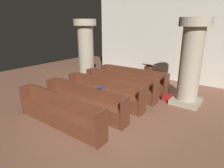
{
  "coord_description": "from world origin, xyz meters",
  "views": [
    {
      "loc": [
        3.12,
        -3.99,
        2.92
      ],
      "look_at": [
        -0.96,
        1.58,
        0.75
      ],
      "focal_mm": 30.86,
      "sensor_mm": 36.0,
      "label": 1
    }
  ],
  "objects_px": {
    "hymn_book": "(101,88)",
    "lectern": "(148,76)",
    "pew_row_0": "(132,78)",
    "pew_row_1": "(120,84)",
    "pillar_aisle_side": "(191,61)",
    "pew_row_4": "(59,110)",
    "pew_row_2": "(104,91)",
    "kneeler_box_red": "(167,97)",
    "pew_row_3": "(84,99)",
    "pillar_far_side": "(86,51)"
  },
  "relations": [
    {
      "from": "pew_row_1",
      "to": "pew_row_0",
      "type": "bearing_deg",
      "value": 90.0
    },
    {
      "from": "pew_row_2",
      "to": "lectern",
      "type": "xyz_separation_m",
      "value": [
        0.28,
        3.1,
        -0.06
      ]
    },
    {
      "from": "pew_row_3",
      "to": "kneeler_box_red",
      "type": "height_order",
      "value": "pew_row_3"
    },
    {
      "from": "hymn_book",
      "to": "lectern",
      "type": "bearing_deg",
      "value": 94.19
    },
    {
      "from": "lectern",
      "to": "pew_row_2",
      "type": "bearing_deg",
      "value": -95.2
    },
    {
      "from": "kneeler_box_red",
      "to": "pillar_aisle_side",
      "type": "bearing_deg",
      "value": 11.93
    },
    {
      "from": "pew_row_0",
      "to": "pillar_aisle_side",
      "type": "distance_m",
      "value": 2.78
    },
    {
      "from": "hymn_book",
      "to": "pew_row_4",
      "type": "bearing_deg",
      "value": -114.73
    },
    {
      "from": "lectern",
      "to": "kneeler_box_red",
      "type": "bearing_deg",
      "value": -41.74
    },
    {
      "from": "pew_row_1",
      "to": "pillar_aisle_side",
      "type": "bearing_deg",
      "value": 17.5
    },
    {
      "from": "pillar_far_side",
      "to": "kneeler_box_red",
      "type": "height_order",
      "value": "pillar_far_side"
    },
    {
      "from": "pew_row_3",
      "to": "pew_row_4",
      "type": "relative_size",
      "value": 1.0
    },
    {
      "from": "pillar_aisle_side",
      "to": "pew_row_3",
      "type": "bearing_deg",
      "value": -131.02
    },
    {
      "from": "pew_row_1",
      "to": "pew_row_3",
      "type": "distance_m",
      "value": 2.11
    },
    {
      "from": "pillar_far_side",
      "to": "pew_row_4",
      "type": "bearing_deg",
      "value": -56.94
    },
    {
      "from": "pew_row_3",
      "to": "pillar_far_side",
      "type": "xyz_separation_m",
      "value": [
        -2.48,
        2.75,
        1.12
      ]
    },
    {
      "from": "pew_row_4",
      "to": "pillar_aisle_side",
      "type": "height_order",
      "value": "pillar_aisle_side"
    },
    {
      "from": "pew_row_1",
      "to": "lectern",
      "type": "xyz_separation_m",
      "value": [
        0.28,
        2.05,
        -0.06
      ]
    },
    {
      "from": "lectern",
      "to": "hymn_book",
      "type": "relative_size",
      "value": 5.69
    },
    {
      "from": "hymn_book",
      "to": "kneeler_box_red",
      "type": "relative_size",
      "value": 0.55
    },
    {
      "from": "pew_row_2",
      "to": "pillar_aisle_side",
      "type": "bearing_deg",
      "value": 36.22
    },
    {
      "from": "pew_row_0",
      "to": "pew_row_1",
      "type": "xyz_separation_m",
      "value": [
        0.0,
        -1.05,
        0.0
      ]
    },
    {
      "from": "pew_row_0",
      "to": "hymn_book",
      "type": "height_order",
      "value": "hymn_book"
    },
    {
      "from": "pew_row_4",
      "to": "kneeler_box_red",
      "type": "bearing_deg",
      "value": 64.19
    },
    {
      "from": "pew_row_2",
      "to": "hymn_book",
      "type": "distance_m",
      "value": 1.14
    },
    {
      "from": "pillar_far_side",
      "to": "hymn_book",
      "type": "xyz_separation_m",
      "value": [
        3.05,
        -2.56,
        -0.66
      ]
    },
    {
      "from": "hymn_book",
      "to": "pew_row_1",
      "type": "bearing_deg",
      "value": 106.61
    },
    {
      "from": "pillar_aisle_side",
      "to": "pillar_far_side",
      "type": "relative_size",
      "value": 1.0
    },
    {
      "from": "lectern",
      "to": "pillar_far_side",
      "type": "bearing_deg",
      "value": -153.04
    },
    {
      "from": "pew_row_2",
      "to": "hymn_book",
      "type": "xyz_separation_m",
      "value": [
        0.57,
        -0.87,
        0.46
      ]
    },
    {
      "from": "pew_row_3",
      "to": "pew_row_0",
      "type": "bearing_deg",
      "value": 90.0
    },
    {
      "from": "hymn_book",
      "to": "kneeler_box_red",
      "type": "xyz_separation_m",
      "value": [
        1.27,
        2.57,
        -0.85
      ]
    },
    {
      "from": "lectern",
      "to": "pillar_aisle_side",
      "type": "bearing_deg",
      "value": -29.11
    },
    {
      "from": "pew_row_2",
      "to": "pew_row_3",
      "type": "height_order",
      "value": "same"
    },
    {
      "from": "pew_row_4",
      "to": "pew_row_1",
      "type": "bearing_deg",
      "value": 90.0
    },
    {
      "from": "pew_row_2",
      "to": "pillar_far_side",
      "type": "relative_size",
      "value": 1.06
    },
    {
      "from": "kneeler_box_red",
      "to": "pew_row_1",
      "type": "bearing_deg",
      "value": -160.52
    },
    {
      "from": "pew_row_1",
      "to": "pew_row_4",
      "type": "bearing_deg",
      "value": -90.0
    },
    {
      "from": "pew_row_4",
      "to": "kneeler_box_red",
      "type": "relative_size",
      "value": 9.56
    },
    {
      "from": "pillar_aisle_side",
      "to": "pew_row_4",
      "type": "bearing_deg",
      "value": -122.55
    },
    {
      "from": "pew_row_4",
      "to": "kneeler_box_red",
      "type": "height_order",
      "value": "pew_row_4"
    },
    {
      "from": "pillar_far_side",
      "to": "hymn_book",
      "type": "height_order",
      "value": "pillar_far_side"
    },
    {
      "from": "pew_row_2",
      "to": "pillar_aisle_side",
      "type": "height_order",
      "value": "pillar_aisle_side"
    },
    {
      "from": "pillar_far_side",
      "to": "kneeler_box_red",
      "type": "relative_size",
      "value": 9.01
    },
    {
      "from": "hymn_book",
      "to": "pillar_far_side",
      "type": "bearing_deg",
      "value": 139.96
    },
    {
      "from": "pew_row_3",
      "to": "hymn_book",
      "type": "relative_size",
      "value": 17.44
    },
    {
      "from": "pew_row_3",
      "to": "pew_row_4",
      "type": "distance_m",
      "value": 1.05
    },
    {
      "from": "pillar_aisle_side",
      "to": "kneeler_box_red",
      "type": "distance_m",
      "value": 1.66
    },
    {
      "from": "pillar_far_side",
      "to": "hymn_book",
      "type": "relative_size",
      "value": 16.44
    },
    {
      "from": "pew_row_1",
      "to": "pillar_aisle_side",
      "type": "height_order",
      "value": "pillar_aisle_side"
    }
  ]
}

